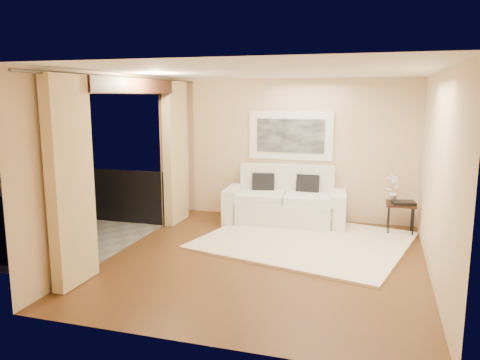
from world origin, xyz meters
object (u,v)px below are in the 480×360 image
at_px(sofa, 285,203).
at_px(ice_bucket, 48,191).
at_px(side_table, 401,206).
at_px(bistro_table, 55,204).
at_px(balcony_chair_near, 51,212).
at_px(orchid, 394,187).
at_px(balcony_chair_far, 72,203).

relative_size(sofa, ice_bucket, 11.48).
bearing_deg(side_table, bistro_table, -156.95).
xyz_separation_m(balcony_chair_near, ice_bucket, (-0.27, 0.29, 0.25)).
xyz_separation_m(bistro_table, balcony_chair_near, (0.10, -0.23, -0.07)).
distance_m(side_table, orchid, 0.36).
distance_m(balcony_chair_far, ice_bucket, 0.65).
distance_m(bistro_table, ice_bucket, 0.26).
bearing_deg(bistro_table, side_table, 23.05).
height_order(side_table, orchid, orchid).
distance_m(sofa, ice_bucket, 4.15).
bearing_deg(balcony_chair_near, side_table, 11.50).
xyz_separation_m(balcony_chair_far, balcony_chair_near, (0.25, -0.85, 0.08)).
bearing_deg(orchid, ice_bucket, -156.39).
bearing_deg(ice_bucket, orchid, 23.61).
xyz_separation_m(side_table, bistro_table, (-5.31, -2.26, 0.20)).
distance_m(balcony_chair_far, balcony_chair_near, 0.89).
height_order(side_table, bistro_table, bistro_table).
relative_size(sofa, orchid, 4.61).
bearing_deg(balcony_chair_far, side_table, -177.71).
height_order(orchid, bistro_table, orchid).
bearing_deg(balcony_chair_near, bistro_table, 99.00).
height_order(bistro_table, ice_bucket, ice_bucket).
relative_size(side_table, ice_bucket, 2.70).
distance_m(sofa, side_table, 2.07).
xyz_separation_m(sofa, side_table, (2.06, -0.12, 0.10)).
relative_size(bistro_table, balcony_chair_near, 0.73).
bearing_deg(side_table, ice_bucket, -158.16).
height_order(bistro_table, balcony_chair_far, balcony_chair_far).
xyz_separation_m(balcony_chair_far, ice_bucket, (-0.02, -0.56, 0.33)).
relative_size(bistro_table, balcony_chair_far, 0.82).
bearing_deg(balcony_chair_far, ice_bucket, 73.75).
xyz_separation_m(sofa, balcony_chair_far, (-3.40, -1.75, 0.16)).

